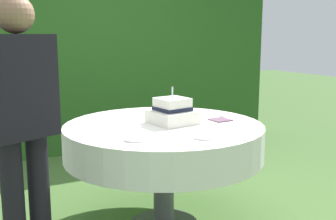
{
  "coord_description": "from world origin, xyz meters",
  "views": [
    {
      "loc": [
        -1.31,
        -2.56,
        1.4
      ],
      "look_at": [
        0.03,
        -0.0,
        0.87
      ],
      "focal_mm": 44.28,
      "sensor_mm": 36.0,
      "label": 1
    }
  ],
  "objects_px": {
    "serving_plate_far": "(203,138)",
    "serving_plate_left": "(136,139)",
    "cake_table": "(164,141)",
    "serving_plate_near": "(221,114)",
    "wedding_cake": "(173,112)",
    "standing_person": "(22,123)",
    "napkin_stack": "(220,120)"
  },
  "relations": [
    {
      "from": "serving_plate_left",
      "to": "standing_person",
      "type": "relative_size",
      "value": 0.09
    },
    {
      "from": "cake_table",
      "to": "serving_plate_far",
      "type": "distance_m",
      "value": 0.5
    },
    {
      "from": "wedding_cake",
      "to": "serving_plate_far",
      "type": "xyz_separation_m",
      "value": [
        -0.05,
        -0.48,
        -0.08
      ]
    },
    {
      "from": "serving_plate_far",
      "to": "serving_plate_left",
      "type": "relative_size",
      "value": 0.8
    },
    {
      "from": "cake_table",
      "to": "napkin_stack",
      "type": "xyz_separation_m",
      "value": [
        0.43,
        -0.08,
        0.13
      ]
    },
    {
      "from": "serving_plate_near",
      "to": "standing_person",
      "type": "xyz_separation_m",
      "value": [
        -1.55,
        -0.34,
        0.15
      ]
    },
    {
      "from": "wedding_cake",
      "to": "standing_person",
      "type": "xyz_separation_m",
      "value": [
        -1.07,
        -0.26,
        0.08
      ]
    },
    {
      "from": "serving_plate_far",
      "to": "napkin_stack",
      "type": "height_order",
      "value": "serving_plate_far"
    },
    {
      "from": "cake_table",
      "to": "wedding_cake",
      "type": "distance_m",
      "value": 0.22
    },
    {
      "from": "serving_plate_near",
      "to": "cake_table",
      "type": "bearing_deg",
      "value": -171.9
    },
    {
      "from": "cake_table",
      "to": "serving_plate_near",
      "type": "height_order",
      "value": "serving_plate_near"
    },
    {
      "from": "serving_plate_near",
      "to": "standing_person",
      "type": "bearing_deg",
      "value": -167.53
    },
    {
      "from": "serving_plate_far",
      "to": "standing_person",
      "type": "height_order",
      "value": "standing_person"
    },
    {
      "from": "serving_plate_left",
      "to": "standing_person",
      "type": "distance_m",
      "value": 0.66
    },
    {
      "from": "napkin_stack",
      "to": "cake_table",
      "type": "bearing_deg",
      "value": 169.09
    },
    {
      "from": "cake_table",
      "to": "standing_person",
      "type": "bearing_deg",
      "value": -165.16
    },
    {
      "from": "cake_table",
      "to": "serving_plate_left",
      "type": "relative_size",
      "value": 10.12
    },
    {
      "from": "cake_table",
      "to": "standing_person",
      "type": "distance_m",
      "value": 1.07
    },
    {
      "from": "wedding_cake",
      "to": "standing_person",
      "type": "relative_size",
      "value": 0.2
    },
    {
      "from": "serving_plate_near",
      "to": "wedding_cake",
      "type": "bearing_deg",
      "value": -170.47
    },
    {
      "from": "cake_table",
      "to": "wedding_cake",
      "type": "xyz_separation_m",
      "value": [
        0.07,
        -0.0,
        0.2
      ]
    },
    {
      "from": "serving_plate_near",
      "to": "serving_plate_far",
      "type": "height_order",
      "value": "same"
    },
    {
      "from": "cake_table",
      "to": "serving_plate_near",
      "type": "bearing_deg",
      "value": 8.1
    },
    {
      "from": "wedding_cake",
      "to": "napkin_stack",
      "type": "xyz_separation_m",
      "value": [
        0.36,
        -0.08,
        -0.08
      ]
    },
    {
      "from": "standing_person",
      "to": "serving_plate_left",
      "type": "bearing_deg",
      "value": -5.84
    },
    {
      "from": "napkin_stack",
      "to": "standing_person",
      "type": "bearing_deg",
      "value": -172.78
    },
    {
      "from": "wedding_cake",
      "to": "serving_plate_left",
      "type": "height_order",
      "value": "wedding_cake"
    },
    {
      "from": "serving_plate_left",
      "to": "napkin_stack",
      "type": "bearing_deg",
      "value": 17.36
    },
    {
      "from": "wedding_cake",
      "to": "serving_plate_far",
      "type": "height_order",
      "value": "wedding_cake"
    },
    {
      "from": "napkin_stack",
      "to": "standing_person",
      "type": "xyz_separation_m",
      "value": [
        -1.42,
        -0.18,
        0.16
      ]
    },
    {
      "from": "standing_person",
      "to": "serving_plate_near",
      "type": "bearing_deg",
      "value": 12.47
    },
    {
      "from": "serving_plate_near",
      "to": "serving_plate_far",
      "type": "bearing_deg",
      "value": -133.13
    }
  ]
}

